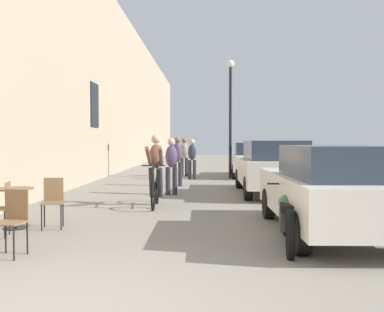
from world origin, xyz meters
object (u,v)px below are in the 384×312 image
(cafe_table_mid, at_px, (15,199))
(parked_motorcycle, at_px, (288,218))
(pedestrian_near, at_px, (171,163))
(pedestrian_furthest, at_px, (184,155))
(cafe_chair_mid_toward_street, at_px, (53,199))
(parked_car_nearest, at_px, (331,189))
(parked_car_second, at_px, (272,166))
(pedestrian_mid, at_px, (177,158))
(pedestrian_far, at_px, (192,157))
(cafe_chair_mid_toward_wall, at_px, (1,205))
(cafe_chair_near_toward_street, at_px, (13,217))
(parked_car_third, at_px, (252,159))
(street_lamp, at_px, (230,103))
(cyclist_on_bicycle, at_px, (156,172))

(cafe_table_mid, distance_m, parked_motorcycle, 4.73)
(pedestrian_near, relative_size, parked_motorcycle, 0.77)
(pedestrian_furthest, bearing_deg, cafe_chair_mid_toward_street, -98.90)
(parked_car_nearest, height_order, parked_car_second, parked_car_second)
(parked_car_nearest, bearing_deg, pedestrian_mid, 111.90)
(pedestrian_far, xyz_separation_m, pedestrian_furthest, (-0.40, 1.63, 0.04))
(pedestrian_mid, xyz_separation_m, pedestrian_furthest, (0.02, 4.16, -0.01))
(cafe_chair_mid_toward_street, xyz_separation_m, parked_motorcycle, (3.96, -1.11, -0.11))
(cafe_chair_mid_toward_wall, bearing_deg, parked_motorcycle, -4.76)
(pedestrian_near, relative_size, parked_car_second, 0.37)
(cafe_chair_near_toward_street, distance_m, parked_car_nearest, 4.90)
(pedestrian_near, height_order, pedestrian_mid, pedestrian_mid)
(parked_car_second, bearing_deg, parked_car_third, 89.23)
(cafe_chair_mid_toward_street, distance_m, parked_car_second, 6.86)
(parked_car_second, distance_m, parked_car_third, 6.24)
(pedestrian_furthest, xyz_separation_m, parked_motorcycle, (2.18, -12.43, -0.55))
(cafe_chair_near_toward_street, height_order, pedestrian_far, pedestrian_far)
(cafe_table_mid, xyz_separation_m, pedestrian_furthest, (2.43, 11.39, 0.43))
(parked_car_second, relative_size, parked_motorcycle, 2.06)
(cafe_chair_near_toward_street, xyz_separation_m, pedestrian_near, (1.63, 6.60, 0.41))
(cafe_chair_mid_toward_street, height_order, pedestrian_furthest, pedestrian_furthest)
(cafe_table_mid, bearing_deg, parked_car_nearest, -3.66)
(cafe_chair_near_toward_street, relative_size, cafe_table_mid, 1.24)
(pedestrian_near, height_order, parked_car_third, pedestrian_near)
(pedestrian_furthest, distance_m, parked_car_nearest, 12.12)
(pedestrian_far, xyz_separation_m, parked_car_second, (2.48, -4.66, -0.10))
(cafe_chair_mid_toward_wall, height_order, pedestrian_far, pedestrian_far)
(cafe_chair_mid_toward_wall, bearing_deg, parked_car_third, 66.06)
(street_lamp, xyz_separation_m, parked_car_nearest, (1.05, -10.70, -2.34))
(pedestrian_far, bearing_deg, parked_car_third, 31.52)
(parked_car_nearest, height_order, parked_motorcycle, parked_car_nearest)
(pedestrian_far, bearing_deg, parked_car_second, -61.96)
(cafe_chair_mid_toward_street, xyz_separation_m, parked_car_second, (4.66, 5.02, 0.29))
(cafe_chair_near_toward_street, xyz_separation_m, parked_car_nearest, (4.69, 1.41, 0.25))
(cafe_chair_mid_toward_street, xyz_separation_m, cafe_chair_mid_toward_wall, (-0.58, -0.74, 0.00))
(parked_car_nearest, bearing_deg, cafe_chair_mid_toward_wall, -176.67)
(cafe_table_mid, height_order, street_lamp, street_lamp)
(cafe_table_mid, distance_m, pedestrian_mid, 7.63)
(pedestrian_far, xyz_separation_m, parked_motorcycle, (1.78, -10.80, -0.51))
(cafe_chair_mid_toward_street, xyz_separation_m, pedestrian_near, (1.74, 4.76, 0.41))
(cafe_chair_mid_toward_wall, height_order, parked_car_nearest, parked_car_nearest)
(cafe_chair_mid_toward_street, relative_size, parked_car_third, 0.21)
(cafe_chair_near_toward_street, xyz_separation_m, cafe_chair_mid_toward_wall, (-0.69, 1.10, 0.00))
(cafe_chair_near_toward_street, height_order, cyclist_on_bicycle, cyclist_on_bicycle)
(parked_car_nearest, bearing_deg, parked_car_second, 91.42)
(parked_motorcycle, bearing_deg, pedestrian_furthest, 99.96)
(cyclist_on_bicycle, bearing_deg, parked_car_second, 36.97)
(street_lamp, bearing_deg, parked_car_second, -80.11)
(cafe_chair_near_toward_street, relative_size, cafe_chair_mid_toward_wall, 1.00)
(pedestrian_mid, height_order, pedestrian_furthest, pedestrian_mid)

